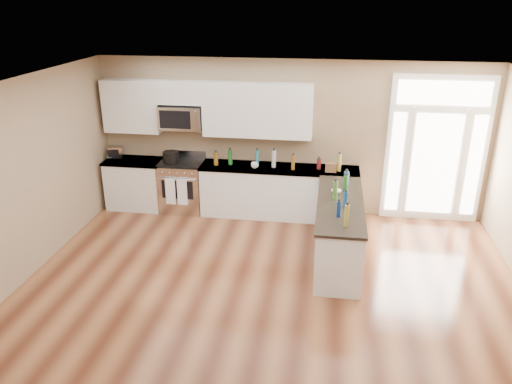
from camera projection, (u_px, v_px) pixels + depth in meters
ground at (257, 344)px, 5.87m from camera, size 8.00×8.00×0.00m
room_shell at (257, 212)px, 5.24m from camera, size 8.00×8.00×8.00m
back_cabinet_left at (137, 185)px, 9.49m from camera, size 1.10×0.66×0.94m
back_cabinet_right at (279, 193)px, 9.12m from camera, size 2.85×0.66×0.94m
peninsula_cabinet at (338, 232)px, 7.64m from camera, size 0.69×2.32×0.94m
upper_cabinet_left at (132, 106)px, 9.08m from camera, size 1.04×0.33×0.95m
upper_cabinet_right at (257, 110)px, 8.75m from camera, size 1.94×0.33×0.95m
upper_cabinet_short at (181, 92)px, 8.84m from camera, size 0.82×0.33×0.40m
microwave at (181, 117)px, 8.97m from camera, size 0.78×0.41×0.42m
entry_door at (436, 150)px, 8.66m from camera, size 1.70×0.10×2.60m
kitchen_range at (183, 186)px, 9.35m from camera, size 0.79×0.70×1.08m
stockpot at (171, 157)px, 9.09m from camera, size 0.34×0.34×0.22m
toaster_oven at (116, 152)px, 9.41m from camera, size 0.30×0.26×0.22m
cardboard_box at (331, 167)px, 8.69m from camera, size 0.20×0.14×0.16m
bowl_left at (111, 157)px, 9.41m from camera, size 0.21×0.21×0.04m
bowl_peninsula at (336, 191)px, 7.78m from camera, size 0.17×0.17×0.05m
cup_counter at (255, 165)px, 8.87m from camera, size 0.17×0.17×0.10m
counter_bottles at (301, 173)px, 8.25m from camera, size 2.40×2.38×0.31m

